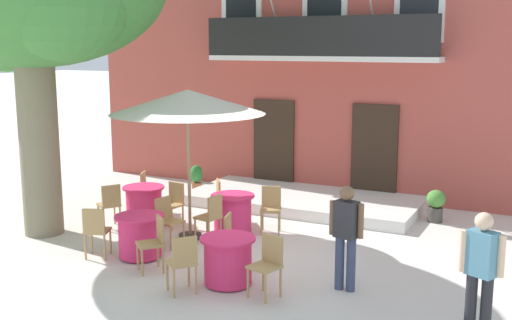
{
  "coord_description": "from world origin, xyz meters",
  "views": [
    {
      "loc": [
        5.1,
        -9.35,
        3.68
      ],
      "look_at": [
        -0.65,
        2.21,
        1.3
      ],
      "focal_mm": 44.34,
      "sensor_mm": 36.0,
      "label": 1
    }
  ],
  "objects_px": {
    "cafe_table_middle": "(144,204)",
    "cafe_chair_far_side_1": "(234,237)",
    "cafe_chair_front_0": "(167,218)",
    "cafe_umbrella": "(188,102)",
    "cafe_chair_middle_1": "(148,189)",
    "cafe_chair_middle_2": "(110,203)",
    "cafe_chair_middle_0": "(173,202)",
    "cafe_chair_far_side_0": "(268,262)",
    "cafe_chair_near_tree_2": "(211,215)",
    "cafe_chair_far_side_2": "(183,260)",
    "cafe_table_front": "(140,236)",
    "cafe_chair_near_tree_1": "(223,197)",
    "cafe_chair_front_2": "(154,240)",
    "pedestrian_near_entrance": "(346,232)",
    "ground_planter_left": "(196,177)",
    "cafe_chair_near_tree_0": "(271,206)",
    "cafe_table_far_side": "(228,260)",
    "pedestrian_mid_plaza": "(481,271)",
    "cafe_chair_front_1": "(96,229)",
    "ground_planter_right": "(436,204)",
    "cafe_table_near_tree": "(233,213)"
  },
  "relations": [
    {
      "from": "cafe_chair_near_tree_0",
      "to": "cafe_table_far_side",
      "type": "height_order",
      "value": "cafe_chair_near_tree_0"
    },
    {
      "from": "cafe_chair_near_tree_1",
      "to": "cafe_chair_middle_2",
      "type": "height_order",
      "value": "same"
    },
    {
      "from": "cafe_chair_near_tree_0",
      "to": "ground_planter_right",
      "type": "height_order",
      "value": "cafe_chair_near_tree_0"
    },
    {
      "from": "cafe_chair_middle_0",
      "to": "ground_planter_right",
      "type": "xyz_separation_m",
      "value": [
        4.7,
        2.75,
        -0.14
      ]
    },
    {
      "from": "cafe_chair_far_side_2",
      "to": "pedestrian_near_entrance",
      "type": "relative_size",
      "value": 0.56
    },
    {
      "from": "cafe_table_middle",
      "to": "cafe_chair_middle_2",
      "type": "distance_m",
      "value": 0.77
    },
    {
      "from": "cafe_chair_middle_2",
      "to": "cafe_chair_far_side_2",
      "type": "distance_m",
      "value": 3.9
    },
    {
      "from": "ground_planter_left",
      "to": "cafe_chair_near_tree_1",
      "type": "bearing_deg",
      "value": -47.25
    },
    {
      "from": "cafe_chair_far_side_1",
      "to": "cafe_umbrella",
      "type": "bearing_deg",
      "value": 145.26
    },
    {
      "from": "cafe_table_middle",
      "to": "cafe_table_front",
      "type": "distance_m",
      "value": 2.27
    },
    {
      "from": "cafe_chair_middle_2",
      "to": "cafe_table_front",
      "type": "distance_m",
      "value": 2.02
    },
    {
      "from": "cafe_chair_front_0",
      "to": "cafe_chair_far_side_0",
      "type": "distance_m",
      "value": 2.96
    },
    {
      "from": "cafe_chair_middle_0",
      "to": "cafe_chair_near_tree_2",
      "type": "bearing_deg",
      "value": -24.23
    },
    {
      "from": "cafe_chair_middle_0",
      "to": "cafe_chair_far_side_2",
      "type": "distance_m",
      "value": 3.57
    },
    {
      "from": "cafe_table_middle",
      "to": "cafe_chair_far_side_1",
      "type": "height_order",
      "value": "cafe_chair_far_side_1"
    },
    {
      "from": "cafe_chair_far_side_1",
      "to": "ground_planter_right",
      "type": "height_order",
      "value": "cafe_chair_far_side_1"
    },
    {
      "from": "cafe_table_near_tree",
      "to": "cafe_chair_middle_2",
      "type": "relative_size",
      "value": 0.95
    },
    {
      "from": "cafe_table_far_side",
      "to": "pedestrian_near_entrance",
      "type": "bearing_deg",
      "value": 19.5
    },
    {
      "from": "cafe_chair_near_tree_2",
      "to": "cafe_table_far_side",
      "type": "height_order",
      "value": "cafe_chair_near_tree_2"
    },
    {
      "from": "cafe_chair_near_tree_1",
      "to": "cafe_chair_far_side_2",
      "type": "bearing_deg",
      "value": -69.55
    },
    {
      "from": "cafe_chair_far_side_1",
      "to": "ground_planter_left",
      "type": "height_order",
      "value": "cafe_chair_far_side_1"
    },
    {
      "from": "cafe_chair_middle_1",
      "to": "ground_planter_left",
      "type": "bearing_deg",
      "value": 93.54
    },
    {
      "from": "cafe_chair_front_1",
      "to": "cafe_chair_middle_1",
      "type": "bearing_deg",
      "value": 108.99
    },
    {
      "from": "cafe_chair_near_tree_1",
      "to": "cafe_table_front",
      "type": "bearing_deg",
      "value": -94.44
    },
    {
      "from": "cafe_chair_front_2",
      "to": "ground_planter_left",
      "type": "distance_m",
      "value": 5.73
    },
    {
      "from": "cafe_chair_front_0",
      "to": "cafe_umbrella",
      "type": "xyz_separation_m",
      "value": [
        0.11,
        0.59,
        2.08
      ]
    },
    {
      "from": "cafe_chair_middle_0",
      "to": "cafe_chair_near_tree_0",
      "type": "bearing_deg",
      "value": 16.07
    },
    {
      "from": "cafe_chair_middle_0",
      "to": "pedestrian_mid_plaza",
      "type": "height_order",
      "value": "pedestrian_mid_plaza"
    },
    {
      "from": "cafe_table_far_side",
      "to": "pedestrian_near_entrance",
      "type": "height_order",
      "value": "pedestrian_near_entrance"
    },
    {
      "from": "cafe_chair_front_2",
      "to": "cafe_table_far_side",
      "type": "height_order",
      "value": "cafe_chair_front_2"
    },
    {
      "from": "cafe_chair_near_tree_0",
      "to": "cafe_chair_far_side_1",
      "type": "bearing_deg",
      "value": -81.63
    },
    {
      "from": "cafe_chair_far_side_2",
      "to": "ground_planter_right",
      "type": "bearing_deg",
      "value": 65.2
    },
    {
      "from": "cafe_chair_near_tree_2",
      "to": "cafe_chair_middle_1",
      "type": "bearing_deg",
      "value": 152.18
    },
    {
      "from": "cafe_table_middle",
      "to": "cafe_chair_middle_1",
      "type": "height_order",
      "value": "cafe_chair_middle_1"
    },
    {
      "from": "cafe_chair_far_side_1",
      "to": "cafe_umbrella",
      "type": "xyz_separation_m",
      "value": [
        -1.53,
        1.06,
        2.08
      ]
    },
    {
      "from": "cafe_table_near_tree",
      "to": "cafe_chair_far_side_2",
      "type": "bearing_deg",
      "value": -74.79
    },
    {
      "from": "cafe_chair_middle_1",
      "to": "cafe_chair_middle_2",
      "type": "distance_m",
      "value": 1.33
    },
    {
      "from": "cafe_chair_front_2",
      "to": "pedestrian_near_entrance",
      "type": "height_order",
      "value": "pedestrian_near_entrance"
    },
    {
      "from": "cafe_chair_far_side_1",
      "to": "cafe_table_front",
      "type": "bearing_deg",
      "value": -170.56
    },
    {
      "from": "cafe_chair_front_2",
      "to": "pedestrian_mid_plaza",
      "type": "distance_m",
      "value": 5.11
    },
    {
      "from": "cafe_chair_far_side_2",
      "to": "ground_planter_right",
      "type": "distance_m",
      "value": 6.21
    },
    {
      "from": "cafe_chair_middle_1",
      "to": "cafe_chair_middle_2",
      "type": "height_order",
      "value": "same"
    },
    {
      "from": "cafe_chair_middle_0",
      "to": "cafe_chair_front_1",
      "type": "distance_m",
      "value": 2.2
    },
    {
      "from": "cafe_chair_middle_2",
      "to": "cafe_chair_front_0",
      "type": "relative_size",
      "value": 1.0
    },
    {
      "from": "cafe_chair_front_1",
      "to": "ground_planter_left",
      "type": "relative_size",
      "value": 1.35
    },
    {
      "from": "cafe_chair_middle_2",
      "to": "pedestrian_mid_plaza",
      "type": "height_order",
      "value": "pedestrian_mid_plaza"
    },
    {
      "from": "cafe_chair_middle_0",
      "to": "cafe_chair_far_side_0",
      "type": "bearing_deg",
      "value": -36.31
    },
    {
      "from": "pedestrian_mid_plaza",
      "to": "cafe_chair_front_2",
      "type": "bearing_deg",
      "value": 175.85
    },
    {
      "from": "cafe_chair_front_2",
      "to": "cafe_chair_far_side_2",
      "type": "distance_m",
      "value": 1.13
    },
    {
      "from": "cafe_table_middle",
      "to": "cafe_chair_far_side_1",
      "type": "relative_size",
      "value": 0.95
    }
  ]
}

